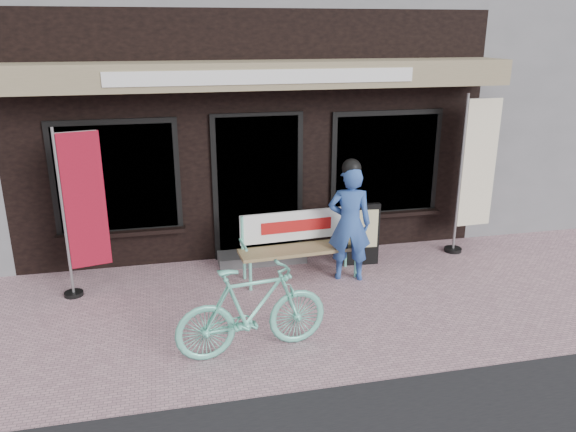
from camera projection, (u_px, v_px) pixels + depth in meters
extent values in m
plane|color=#BB8F9A|center=(287.00, 316.00, 6.84)|extent=(70.00, 70.00, 0.00)
cube|color=black|center=(231.00, 112.00, 10.90)|extent=(7.00, 6.00, 3.60)
cube|color=gray|center=(260.00, 75.00, 7.50)|extent=(7.00, 0.80, 0.35)
cube|color=white|center=(266.00, 77.00, 7.12)|extent=(4.00, 0.02, 0.18)
cube|color=black|center=(258.00, 187.00, 8.32)|extent=(1.20, 0.06, 2.10)
cube|color=black|center=(258.00, 187.00, 8.31)|extent=(1.35, 0.04, 2.20)
cube|color=black|center=(117.00, 178.00, 7.83)|extent=(1.60, 0.06, 1.50)
cube|color=black|center=(385.00, 164.00, 8.66)|extent=(1.60, 0.06, 1.50)
cube|color=black|center=(117.00, 178.00, 7.82)|extent=(1.75, 0.04, 1.65)
cube|color=black|center=(386.00, 164.00, 8.65)|extent=(1.75, 0.04, 1.65)
cube|color=black|center=(122.00, 233.00, 8.03)|extent=(1.80, 0.18, 0.06)
cube|color=black|center=(384.00, 214.00, 8.85)|extent=(1.80, 0.18, 0.06)
cube|color=#59595B|center=(262.00, 257.00, 8.43)|extent=(1.30, 0.45, 0.15)
cylinder|color=#6DD6BC|center=(250.00, 276.00, 7.46)|extent=(0.04, 0.04, 0.40)
cylinder|color=#6DD6BC|center=(244.00, 266.00, 7.81)|extent=(0.04, 0.04, 0.40)
cylinder|color=#6DD6BC|center=(356.00, 264.00, 7.87)|extent=(0.04, 0.04, 0.40)
cylinder|color=#6DD6BC|center=(346.00, 254.00, 8.22)|extent=(0.04, 0.04, 0.40)
cube|color=#927A50|center=(300.00, 250.00, 7.77)|extent=(1.73, 0.54, 0.05)
cylinder|color=#6DD6BC|center=(242.00, 234.00, 7.66)|extent=(0.04, 0.04, 0.52)
cylinder|color=#6DD6BC|center=(348.00, 224.00, 8.07)|extent=(0.04, 0.04, 0.52)
cube|color=white|center=(296.00, 225.00, 7.87)|extent=(1.61, 0.15, 0.43)
cube|color=#B21414|center=(297.00, 226.00, 7.85)|extent=(1.02, 0.08, 0.17)
cylinder|color=#6DD6BC|center=(243.00, 245.00, 7.50)|extent=(0.07, 0.42, 0.04)
cylinder|color=#6DD6BC|center=(355.00, 233.00, 7.93)|extent=(0.07, 0.42, 0.04)
imported|color=#2D519E|center=(350.00, 224.00, 7.64)|extent=(0.67, 0.53, 1.61)
sphere|color=black|center=(352.00, 168.00, 7.40)|extent=(0.32, 0.32, 0.26)
imported|color=#6DD6BC|center=(252.00, 310.00, 5.94)|extent=(1.71, 0.68, 1.00)
cylinder|color=gray|center=(63.00, 215.00, 7.02)|extent=(0.04, 0.04, 2.22)
cylinder|color=gray|center=(75.00, 132.00, 6.80)|extent=(0.50, 0.14, 0.02)
cube|color=maroon|center=(85.00, 201.00, 7.09)|extent=(0.50, 0.15, 1.77)
cylinder|color=black|center=(74.00, 294.00, 7.37)|extent=(0.29, 0.29, 0.05)
cylinder|color=gray|center=(460.00, 176.00, 8.46)|extent=(0.04, 0.04, 2.45)
cylinder|color=gray|center=(485.00, 99.00, 8.17)|extent=(0.56, 0.05, 0.03)
cube|color=#F1E6C5|center=(479.00, 164.00, 8.48)|extent=(0.56, 0.06, 1.95)
cylinder|color=black|center=(453.00, 250.00, 8.84)|extent=(0.28, 0.28, 0.06)
cube|color=black|center=(363.00, 234.00, 8.22)|extent=(0.47, 0.12, 0.94)
cube|color=beige|center=(364.00, 229.00, 8.14)|extent=(0.40, 0.05, 0.57)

